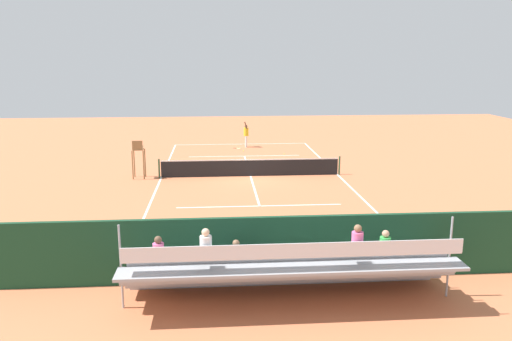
{
  "coord_description": "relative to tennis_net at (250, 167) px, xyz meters",
  "views": [
    {
      "loc": [
        1.94,
        28.69,
        6.65
      ],
      "look_at": [
        0.0,
        4.0,
        1.2
      ],
      "focal_mm": 36.59,
      "sensor_mm": 36.0,
      "label": 1
    }
  ],
  "objects": [
    {
      "name": "backdrop_wall",
      "position": [
        0.0,
        14.0,
        0.5
      ],
      "size": [
        18.0,
        0.16,
        2.0
      ],
      "primitive_type": "cube",
      "color": "#194228",
      "rests_on": "ground"
    },
    {
      "name": "equipment_bag",
      "position": [
        -1.25,
        13.4,
        -0.32
      ],
      "size": [
        0.9,
        0.36,
        0.36
      ],
      "primitive_type": "cube",
      "color": "#B22D2D",
      "rests_on": "ground"
    },
    {
      "name": "courtside_bench",
      "position": [
        -3.37,
        13.27,
        0.06
      ],
      "size": [
        1.8,
        0.4,
        0.93
      ],
      "color": "#33383D",
      "rests_on": "ground"
    },
    {
      "name": "tennis_ball_far",
      "position": [
        -2.77,
        -6.43,
        -0.47
      ],
      "size": [
        0.07,
        0.07,
        0.07
      ],
      "primitive_type": "sphere",
      "color": "#CCDB33",
      "rests_on": "ground"
    },
    {
      "name": "tennis_player",
      "position": [
        -0.33,
        -9.61,
        0.51
      ],
      "size": [
        0.41,
        0.55,
        1.93
      ],
      "color": "white",
      "rests_on": "ground"
    },
    {
      "name": "tennis_racket",
      "position": [
        0.29,
        -9.0,
        -0.49
      ],
      "size": [
        0.58,
        0.41,
        0.03
      ],
      "color": "black",
      "rests_on": "ground"
    },
    {
      "name": "bleacher_stand",
      "position": [
        0.05,
        15.37,
        0.43
      ],
      "size": [
        9.06,
        2.4,
        2.48
      ],
      "color": "#9EA0A5",
      "rests_on": "ground"
    },
    {
      "name": "court_line_markings",
      "position": [
        0.0,
        -0.04,
        -0.5
      ],
      "size": [
        10.1,
        22.2,
        0.01
      ],
      "color": "white",
      "rests_on": "ground"
    },
    {
      "name": "umpire_chair",
      "position": [
        6.2,
        0.05,
        0.81
      ],
      "size": [
        0.67,
        0.67,
        2.14
      ],
      "color": "olive",
      "rests_on": "ground"
    },
    {
      "name": "tennis_net",
      "position": [
        0.0,
        0.0,
        0.0
      ],
      "size": [
        10.3,
        0.1,
        1.07
      ],
      "color": "black",
      "rests_on": "ground"
    },
    {
      "name": "tennis_ball_near",
      "position": [
        -0.04,
        -7.87,
        -0.47
      ],
      "size": [
        0.07,
        0.07,
        0.07
      ],
      "primitive_type": "sphere",
      "color": "#CCDB33",
      "rests_on": "ground"
    },
    {
      "name": "ground_plane",
      "position": [
        0.0,
        0.0,
        -0.5
      ],
      "size": [
        60.0,
        60.0,
        0.0
      ],
      "primitive_type": "plane",
      "color": "#CC7047"
    }
  ]
}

